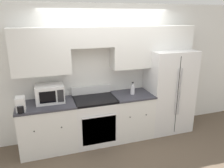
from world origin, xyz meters
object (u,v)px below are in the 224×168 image
at_px(oven_range, 95,120).
at_px(refrigerator, 168,90).
at_px(microwave, 50,94).
at_px(bottle, 133,89).

height_order(oven_range, refrigerator, refrigerator).
distance_m(microwave, bottle, 1.57).
relative_size(oven_range, microwave, 2.14).
xyz_separation_m(refrigerator, microwave, (-2.40, 0.03, 0.19)).
relative_size(refrigerator, bottle, 6.99).
height_order(refrigerator, bottle, refrigerator).
height_order(oven_range, bottle, bottle).
xyz_separation_m(oven_range, refrigerator, (1.60, 0.05, 0.41)).
bearing_deg(bottle, oven_range, 179.94).
height_order(refrigerator, microwave, refrigerator).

